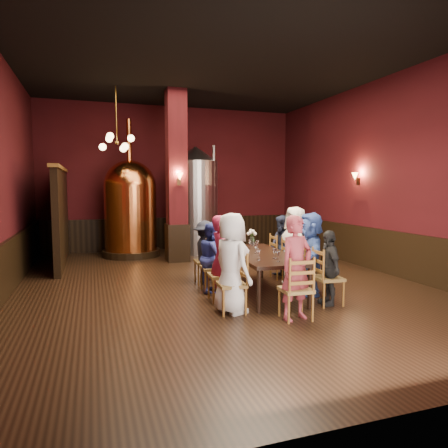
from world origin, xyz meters
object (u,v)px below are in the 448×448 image
object	(u,v)px
person_0	(232,263)
rose_vase	(252,235)
dining_table	(261,257)
person_2	(213,257)
person_1	(221,258)
copper_kettle	(131,207)
steel_vessel	(196,200)

from	to	relation	value
person_0	rose_vase	distance (m)	2.25
dining_table	person_2	distance (m)	0.91
person_1	dining_table	bearing A→B (deg)	-69.58
copper_kettle	dining_table	bearing A→B (deg)	-68.49
steel_vessel	person_0	bearing A→B (deg)	-98.88
person_1	person_2	bearing A→B (deg)	-0.80
dining_table	steel_vessel	xyz separation A→B (m)	(-0.01, 4.84, 0.90)
dining_table	steel_vessel	bearing A→B (deg)	93.80
copper_kettle	rose_vase	bearing A→B (deg)	-61.00
copper_kettle	steel_vessel	xyz separation A→B (m)	(1.91, -0.04, 0.18)
dining_table	person_0	distance (m)	1.32
person_1	copper_kettle	xyz separation A→B (m)	(-1.05, 5.16, 0.66)
person_1	steel_vessel	size ratio (longest dim) A/B	0.47
person_1	rose_vase	world-z (taller)	person_1
dining_table	person_1	xyz separation A→B (m)	(-0.87, -0.27, 0.06)
rose_vase	dining_table	bearing A→B (deg)	-103.39
person_0	steel_vessel	distance (m)	5.91
person_2	copper_kettle	bearing A→B (deg)	29.54
person_1	person_2	xyz separation A→B (m)	(0.04, 0.66, -0.09)
rose_vase	copper_kettle	bearing A→B (deg)	119.00
person_1	rose_vase	bearing A→B (deg)	-38.31
person_0	copper_kettle	size ratio (longest dim) A/B	0.41
dining_table	person_1	bearing A→B (deg)	-158.78
person_2	dining_table	bearing A→B (deg)	-99.07
person_2	steel_vessel	xyz separation A→B (m)	(0.82, 4.45, 0.93)
copper_kettle	rose_vase	distance (m)	4.47
person_2	copper_kettle	distance (m)	4.69
person_0	dining_table	bearing A→B (deg)	-60.71
copper_kettle	person_1	bearing A→B (deg)	-78.45
person_0	person_1	bearing A→B (deg)	-20.35
rose_vase	person_2	bearing A→B (deg)	-150.42
copper_kettle	person_2	bearing A→B (deg)	-76.30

